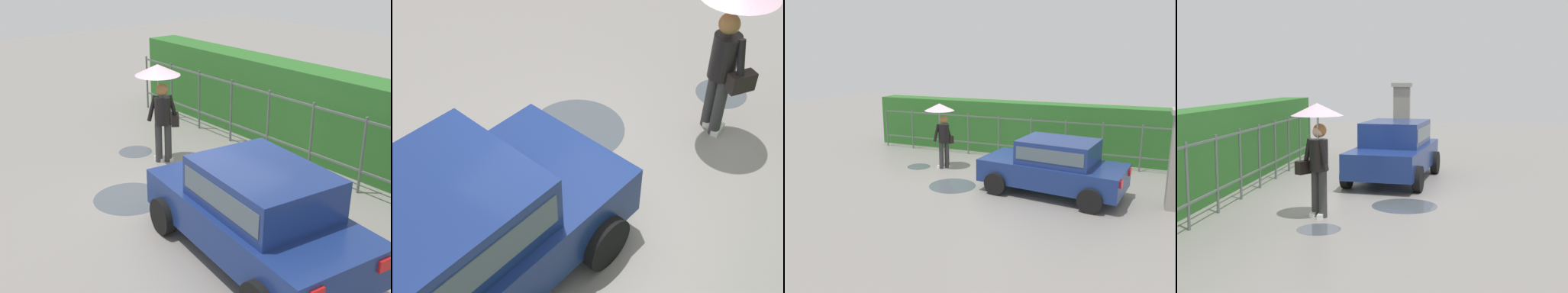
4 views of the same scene
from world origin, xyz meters
The scene contains 8 objects.
ground_plane centered at (0.00, 0.00, 0.00)m, with size 40.00×40.00×0.00m, color gray.
car centered at (2.00, -0.53, 0.80)m, with size 3.91×2.27×1.48m.
pedestrian centered at (-1.87, 0.53, 1.55)m, with size 0.94×0.94×2.10m.
gate_pillar centered at (4.95, -0.48, 1.24)m, with size 0.60×0.60×2.42m.
fence_section centered at (0.54, 2.48, 0.83)m, with size 11.85×0.05×1.50m.
hedge_row centered at (0.54, 3.39, 0.95)m, with size 12.80×0.90×1.90m, color #2D6B28.
puddle_near centered at (-0.78, -0.98, 0.00)m, with size 1.32×1.32×0.00m, color #4C545B.
puddle_far centered at (-2.65, 0.34, 0.00)m, with size 0.75×0.75×0.00m, color #4C545B.
Camera 4 is at (-11.26, -1.72, 2.52)m, focal length 49.18 mm.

